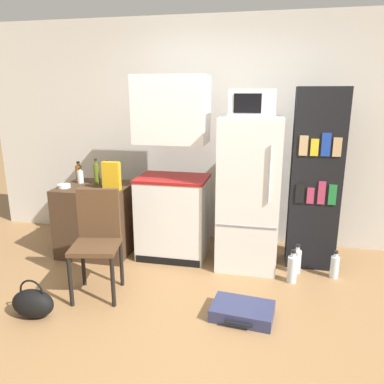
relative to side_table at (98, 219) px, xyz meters
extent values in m
plane|color=olive|center=(1.30, -1.26, -0.39)|extent=(24.00, 24.00, 0.00)
cube|color=beige|center=(1.50, 0.74, 0.92)|extent=(6.40, 0.10, 2.63)
cube|color=#422D1E|center=(0.00, 0.00, 0.00)|extent=(0.77, 0.68, 0.78)
cube|color=silver|center=(0.87, 0.07, 0.05)|extent=(0.74, 0.54, 0.88)
cube|color=maroon|center=(0.87, 0.07, 0.50)|extent=(0.75, 0.55, 0.03)
cube|color=silver|center=(0.87, 0.07, 1.23)|extent=(0.74, 0.45, 0.68)
cube|color=black|center=(0.87, -0.20, -0.35)|extent=(0.71, 0.01, 0.08)
cube|color=silver|center=(1.70, 0.03, 0.39)|extent=(0.61, 0.61, 1.56)
cube|color=gray|center=(1.70, -0.28, 0.14)|extent=(0.59, 0.01, 0.01)
cylinder|color=silver|center=(1.90, -0.29, 0.67)|extent=(0.02, 0.02, 0.55)
cube|color=silver|center=(1.70, 0.03, 1.30)|extent=(0.44, 0.34, 0.26)
cube|color=black|center=(1.66, -0.14, 1.30)|extent=(0.26, 0.01, 0.18)
cube|color=black|center=(2.35, 0.18, 0.53)|extent=(0.49, 0.33, 1.84)
cube|color=black|center=(2.20, 0.01, 0.42)|extent=(0.08, 0.01, 0.19)
cube|color=#A33351|center=(2.30, 0.01, 0.41)|extent=(0.07, 0.01, 0.16)
cube|color=#A33351|center=(2.40, 0.01, 0.44)|extent=(0.07, 0.01, 0.23)
cube|color=#1E7033|center=(2.51, 0.01, 0.43)|extent=(0.07, 0.01, 0.20)
cube|color=tan|center=(2.20, 0.01, 0.90)|extent=(0.08, 0.01, 0.19)
cube|color=gold|center=(2.30, 0.01, 0.89)|extent=(0.07, 0.01, 0.16)
cube|color=#193899|center=(2.40, 0.01, 0.92)|extent=(0.08, 0.01, 0.22)
cube|color=tan|center=(2.51, 0.01, 0.90)|extent=(0.08, 0.01, 0.18)
cylinder|color=#1E6028|center=(0.14, 0.03, 0.50)|extent=(0.07, 0.07, 0.22)
cylinder|color=#1E6028|center=(0.14, 0.03, 0.63)|extent=(0.03, 0.03, 0.04)
cylinder|color=black|center=(0.14, 0.03, 0.66)|extent=(0.04, 0.04, 0.02)
cylinder|color=brown|center=(-0.32, 0.24, 0.48)|extent=(0.07, 0.07, 0.17)
cylinder|color=brown|center=(-0.32, 0.24, 0.58)|extent=(0.03, 0.03, 0.03)
cylinder|color=black|center=(-0.32, 0.24, 0.60)|extent=(0.04, 0.04, 0.02)
cylinder|color=#566619|center=(-0.01, 0.06, 0.51)|extent=(0.06, 0.06, 0.23)
cylinder|color=#566619|center=(-0.01, 0.06, 0.64)|extent=(0.03, 0.03, 0.04)
cylinder|color=black|center=(-0.01, 0.06, 0.67)|extent=(0.03, 0.03, 0.02)
cylinder|color=silver|center=(-0.22, 0.08, 0.46)|extent=(0.07, 0.07, 0.14)
cylinder|color=silver|center=(-0.22, 0.08, 0.54)|extent=(0.03, 0.03, 0.02)
cylinder|color=black|center=(-0.22, 0.08, 0.56)|extent=(0.04, 0.04, 0.01)
cylinder|color=silver|center=(-0.29, -0.15, 0.41)|extent=(0.14, 0.14, 0.04)
cube|color=gold|center=(0.25, -0.12, 0.54)|extent=(0.19, 0.07, 0.30)
cylinder|color=black|center=(0.28, -1.13, -0.16)|extent=(0.04, 0.04, 0.46)
cylinder|color=black|center=(0.64, -1.06, -0.16)|extent=(0.04, 0.04, 0.46)
cylinder|color=black|center=(0.21, -0.77, -0.16)|extent=(0.04, 0.04, 0.46)
cylinder|color=black|center=(0.57, -0.70, -0.16)|extent=(0.04, 0.04, 0.46)
cube|color=#4C331E|center=(0.42, -0.91, 0.08)|extent=(0.47, 0.47, 0.04)
cube|color=#4C331E|center=(0.39, -0.74, 0.33)|extent=(0.38, 0.12, 0.46)
cube|color=navy|center=(1.73, -0.99, -0.34)|extent=(0.53, 0.38, 0.11)
cylinder|color=black|center=(1.71, -1.17, -0.34)|extent=(0.23, 0.04, 0.02)
ellipsoid|color=black|center=(0.05, -1.34, -0.27)|extent=(0.36, 0.20, 0.24)
torus|color=black|center=(0.05, -1.34, -0.16)|extent=(0.21, 0.02, 0.21)
cylinder|color=silver|center=(2.57, -0.12, -0.28)|extent=(0.08, 0.08, 0.22)
cylinder|color=silver|center=(2.57, -0.12, -0.15)|extent=(0.04, 0.04, 0.04)
cylinder|color=black|center=(2.57, -0.12, -0.12)|extent=(0.04, 0.04, 0.02)
cylinder|color=silver|center=(2.21, -0.09, -0.27)|extent=(0.08, 0.08, 0.24)
cylinder|color=silver|center=(2.21, -0.09, -0.13)|extent=(0.04, 0.04, 0.04)
cylinder|color=black|center=(2.21, -0.09, -0.09)|extent=(0.04, 0.04, 0.02)
cylinder|color=silver|center=(2.16, -0.30, -0.26)|extent=(0.09, 0.09, 0.26)
cylinder|color=silver|center=(2.16, -0.30, -0.11)|extent=(0.04, 0.04, 0.05)
cylinder|color=black|center=(2.16, -0.30, -0.07)|extent=(0.05, 0.05, 0.03)
camera|label=1|loc=(1.89, -3.73, 1.41)|focal=35.00mm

